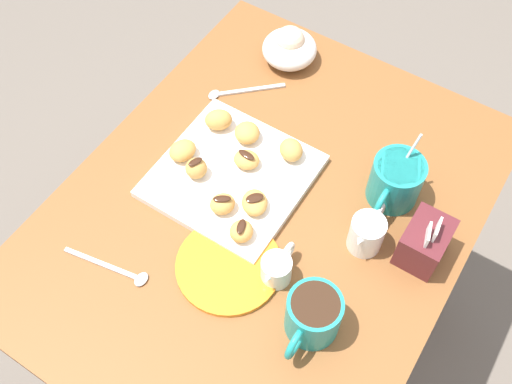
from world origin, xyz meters
name	(u,v)px	position (x,y,z in m)	size (l,w,h in m)	color
ground_plane	(262,340)	(0.00, 0.00, 0.00)	(8.00, 8.00, 0.00)	#665B51
dining_table	(265,247)	(0.00, 0.00, 0.58)	(0.90, 0.70, 0.73)	brown
pastry_plate_square	(232,176)	(-0.02, -0.09, 0.74)	(0.27, 0.27, 0.02)	white
coffee_mug_teal_left	(396,180)	(-0.15, 0.18, 0.78)	(0.13, 0.09, 0.14)	teal
coffee_mug_teal_right	(313,315)	(0.15, 0.18, 0.78)	(0.13, 0.09, 0.09)	teal
cream_pitcher_white	(367,232)	(-0.03, 0.18, 0.77)	(0.10, 0.06, 0.07)	white
sugar_caddy	(424,242)	(-0.07, 0.27, 0.77)	(0.09, 0.07, 0.11)	#561E23
ice_cream_bowl	(290,47)	(-0.34, -0.16, 0.77)	(0.12, 0.12, 0.09)	white
chocolate_sauce_pitcher	(277,268)	(0.11, 0.09, 0.76)	(0.09, 0.05, 0.06)	white
saucer_orange_left	(229,266)	(0.13, 0.01, 0.74)	(0.18, 0.18, 0.01)	orange
loose_spoon_near_saucer	(237,92)	(-0.20, -0.20, 0.74)	(0.12, 0.12, 0.01)	silver
loose_spoon_by_plate	(116,270)	(0.24, -0.15, 0.74)	(0.04, 0.16, 0.01)	silver
beignet_0	(247,160)	(-0.05, -0.08, 0.76)	(0.05, 0.04, 0.03)	#D19347
chocolate_drizzle_0	(246,155)	(-0.05, -0.08, 0.78)	(0.03, 0.01, 0.01)	#381E11
beignet_1	(247,133)	(-0.11, -0.11, 0.76)	(0.05, 0.05, 0.03)	#D19347
beignet_2	(196,168)	(0.02, -0.14, 0.77)	(0.04, 0.04, 0.04)	#D19347
chocolate_drizzle_2	(195,162)	(0.02, -0.14, 0.79)	(0.03, 0.01, 0.01)	#381E11
beignet_3	(218,120)	(-0.10, -0.17, 0.77)	(0.04, 0.05, 0.04)	#D19347
beignet_4	(222,204)	(0.05, -0.06, 0.76)	(0.05, 0.04, 0.03)	#D19347
chocolate_drizzle_4	(222,199)	(0.05, -0.06, 0.78)	(0.03, 0.01, 0.01)	#381E11
beignet_5	(255,203)	(0.02, -0.01, 0.76)	(0.05, 0.05, 0.03)	#D19347
chocolate_drizzle_5	(255,198)	(0.02, -0.01, 0.78)	(0.03, 0.02, 0.01)	#381E11
beignet_6	(243,232)	(0.08, 0.00, 0.76)	(0.04, 0.04, 0.03)	#D19347
chocolate_drizzle_6	(242,227)	(0.08, 0.00, 0.78)	(0.03, 0.01, 0.01)	#381E11
beignet_7	(291,150)	(-0.12, -0.02, 0.77)	(0.05, 0.04, 0.04)	#D19347
beignet_8	(183,151)	(-0.01, -0.19, 0.76)	(0.05, 0.04, 0.03)	#D19347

